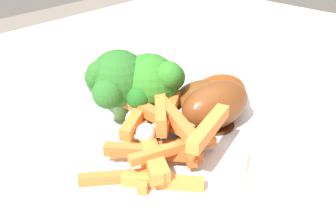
# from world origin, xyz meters

# --- Properties ---
(dining_table) EXTENTS (1.30, 0.83, 0.73)m
(dining_table) POSITION_xyz_m (0.00, 0.00, 0.64)
(dining_table) COLOR beige
(dining_table) RESTS_ON ground_plane
(dinner_plate) EXTENTS (0.29, 0.29, 0.01)m
(dinner_plate) POSITION_xyz_m (-0.05, 0.04, 0.74)
(dinner_plate) COLOR silver
(dinner_plate) RESTS_ON dining_table
(broccoli_floret_front) EXTENTS (0.05, 0.05, 0.06)m
(broccoli_floret_front) POSITION_xyz_m (-0.05, 0.01, 0.78)
(broccoli_floret_front) COLOR #73A253
(broccoli_floret_front) RESTS_ON dinner_plate
(broccoli_floret_middle) EXTENTS (0.07, 0.07, 0.08)m
(broccoli_floret_middle) POSITION_xyz_m (-0.03, -0.01, 0.79)
(broccoli_floret_middle) COLOR #84B75B
(broccoli_floret_middle) RESTS_ON dinner_plate
(broccoli_floret_back) EXTENTS (0.07, 0.08, 0.07)m
(broccoli_floret_back) POSITION_xyz_m (-0.06, 0.01, 0.79)
(broccoli_floret_back) COLOR #8DBD56
(broccoli_floret_back) RESTS_ON dinner_plate
(carrot_fries_pile) EXTENTS (0.15, 0.14, 0.04)m
(carrot_fries_pile) POSITION_xyz_m (-0.02, 0.07, 0.77)
(carrot_fries_pile) COLOR orange
(carrot_fries_pile) RESTS_ON dinner_plate
(chicken_drumstick_near) EXTENTS (0.13, 0.06, 0.04)m
(chicken_drumstick_near) POSITION_xyz_m (-0.11, 0.06, 0.77)
(chicken_drumstick_near) COLOR #62230A
(chicken_drumstick_near) RESTS_ON dinner_plate
(chicken_drumstick_far) EXTENTS (0.13, 0.07, 0.04)m
(chicken_drumstick_far) POSITION_xyz_m (-0.09, 0.05, 0.77)
(chicken_drumstick_far) COLOR #4F240E
(chicken_drumstick_far) RESTS_ON dinner_plate
(chicken_drumstick_extra) EXTENTS (0.14, 0.06, 0.05)m
(chicken_drumstick_extra) POSITION_xyz_m (-0.09, 0.07, 0.77)
(chicken_drumstick_extra) COLOR #4E220F
(chicken_drumstick_extra) RESTS_ON dinner_plate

